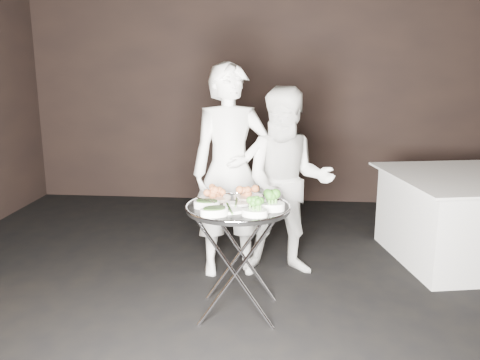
# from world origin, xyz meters

# --- Properties ---
(floor) EXTENTS (6.00, 7.00, 0.05)m
(floor) POSITION_xyz_m (0.00, 0.00, -0.03)
(floor) COLOR black
(floor) RESTS_ON ground
(wall_back) EXTENTS (6.00, 0.05, 3.00)m
(wall_back) POSITION_xyz_m (0.00, 3.52, 1.50)
(wall_back) COLOR black
(wall_back) RESTS_ON floor
(tray_stand) EXTENTS (0.53, 0.45, 0.78)m
(tray_stand) POSITION_xyz_m (-0.07, 0.40, 0.44)
(tray_stand) COLOR silver
(tray_stand) RESTS_ON floor
(serving_tray) EXTENTS (0.73, 0.73, 0.04)m
(serving_tray) POSITION_xyz_m (-0.07, 0.40, 0.79)
(serving_tray) COLOR black
(serving_tray) RESTS_ON tray_stand
(potato_plate_a) EXTENTS (0.22, 0.22, 0.08)m
(potato_plate_a) POSITION_xyz_m (-0.25, 0.56, 0.84)
(potato_plate_a) COLOR beige
(potato_plate_a) RESTS_ON serving_tray
(potato_plate_b) EXTENTS (0.22, 0.22, 0.08)m
(potato_plate_b) POSITION_xyz_m (-0.02, 0.61, 0.83)
(potato_plate_b) COLOR beige
(potato_plate_b) RESTS_ON serving_tray
(greens_bowl) EXTENTS (0.11, 0.11, 0.06)m
(greens_bowl) POSITION_xyz_m (0.16, 0.54, 0.83)
(greens_bowl) COLOR white
(greens_bowl) RESTS_ON serving_tray
(asparagus_plate_a) EXTENTS (0.19, 0.11, 0.04)m
(asparagus_plate_a) POSITION_xyz_m (-0.09, 0.42, 0.82)
(asparagus_plate_a) COLOR white
(asparagus_plate_a) RESTS_ON serving_tray
(asparagus_plate_b) EXTENTS (0.22, 0.16, 0.04)m
(asparagus_plate_b) POSITION_xyz_m (-0.12, 0.24, 0.82)
(asparagus_plate_b) COLOR white
(asparagus_plate_b) RESTS_ON serving_tray
(spinach_bowl_a) EXTENTS (0.18, 0.12, 0.07)m
(spinach_bowl_a) POSITION_xyz_m (-0.28, 0.34, 0.83)
(spinach_bowl_a) COLOR white
(spinach_bowl_a) RESTS_ON serving_tray
(spinach_bowl_b) EXTENTS (0.22, 0.18, 0.08)m
(spinach_bowl_b) POSITION_xyz_m (-0.21, 0.16, 0.83)
(spinach_bowl_b) COLOR white
(spinach_bowl_b) RESTS_ON serving_tray
(broccoli_bowl_a) EXTENTS (0.23, 0.19, 0.08)m
(broccoli_bowl_a) POSITION_xyz_m (0.15, 0.33, 0.84)
(broccoli_bowl_a) COLOR white
(broccoli_bowl_a) RESTS_ON serving_tray
(broccoli_bowl_b) EXTENTS (0.19, 0.15, 0.07)m
(broccoli_bowl_b) POSITION_xyz_m (0.05, 0.18, 0.83)
(broccoli_bowl_b) COLOR white
(broccoli_bowl_b) RESTS_ON serving_tray
(serving_utensils) EXTENTS (0.59, 0.43, 0.01)m
(serving_utensils) POSITION_xyz_m (-0.06, 0.47, 0.85)
(serving_utensils) COLOR silver
(serving_utensils) RESTS_ON serving_tray
(waiter_left) EXTENTS (0.73, 0.58, 1.77)m
(waiter_left) POSITION_xyz_m (-0.21, 1.14, 0.89)
(waiter_left) COLOR white
(waiter_left) RESTS_ON floor
(waiter_right) EXTENTS (0.78, 0.62, 1.58)m
(waiter_right) POSITION_xyz_m (0.27, 1.17, 0.79)
(waiter_right) COLOR white
(waiter_right) RESTS_ON floor
(dining_table) EXTENTS (1.38, 1.38, 0.79)m
(dining_table) POSITION_xyz_m (1.89, 1.60, 0.40)
(dining_table) COLOR silver
(dining_table) RESTS_ON floor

